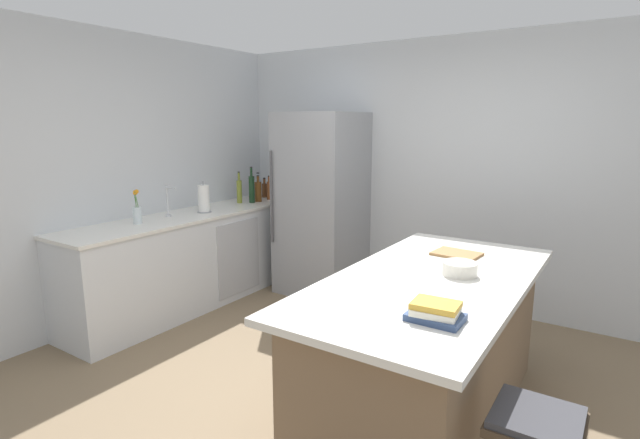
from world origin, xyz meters
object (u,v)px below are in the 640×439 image
(bar_stool, at_px, (535,439))
(cookbook_stack, at_px, (435,312))
(whiskey_bottle, at_px, (258,191))
(kitchen_island, at_px, (427,347))
(refrigerator, at_px, (321,204))
(syrup_bottle, at_px, (264,190))
(paper_towel_roll, at_px, (204,199))
(mixing_bowl, at_px, (460,269))
(cutting_board, at_px, (457,254))
(wine_bottle, at_px, (252,189))
(soda_bottle, at_px, (258,189))
(sink_faucet, at_px, (168,200))
(flower_vase, at_px, (137,212))
(vinegar_bottle, at_px, (269,190))
(olive_oil_bottle, at_px, (239,191))

(bar_stool, bearing_deg, cookbook_stack, 173.36)
(whiskey_bottle, distance_m, cookbook_stack, 3.51)
(kitchen_island, relative_size, refrigerator, 1.11)
(syrup_bottle, bearing_deg, paper_towel_roll, -83.10)
(refrigerator, height_order, mixing_bowl, refrigerator)
(kitchen_island, xyz_separation_m, whiskey_bottle, (-2.59, 1.47, 0.58))
(kitchen_island, distance_m, cutting_board, 0.72)
(refrigerator, relative_size, syrup_bottle, 8.09)
(kitchen_island, bearing_deg, wine_bottle, 152.16)
(cookbook_stack, bearing_deg, soda_bottle, 143.52)
(kitchen_island, relative_size, sink_faucet, 7.03)
(flower_vase, relative_size, cookbook_stack, 1.24)
(mixing_bowl, bearing_deg, vinegar_bottle, 150.70)
(syrup_bottle, distance_m, olive_oil_bottle, 0.47)
(whiskey_bottle, bearing_deg, sink_faucet, -95.48)
(mixing_bowl, bearing_deg, whiskey_bottle, 153.77)
(refrigerator, bearing_deg, wine_bottle, -165.50)
(bar_stool, relative_size, whiskey_bottle, 2.10)
(syrup_bottle, xyz_separation_m, cutting_board, (2.71, -1.19, -0.10))
(refrigerator, relative_size, soda_bottle, 6.00)
(wine_bottle, height_order, olive_oil_bottle, wine_bottle)
(whiskey_bottle, xyz_separation_m, cutting_board, (2.57, -0.92, -0.13))
(bar_stool, xyz_separation_m, soda_bottle, (-3.38, 2.20, 0.54))
(paper_towel_roll, height_order, vinegar_bottle, paper_towel_roll)
(soda_bottle, xyz_separation_m, olive_oil_bottle, (-0.03, -0.28, 0.01))
(paper_towel_roll, bearing_deg, flower_vase, -96.63)
(refrigerator, xyz_separation_m, flower_vase, (-0.88, -1.62, 0.08))
(kitchen_island, relative_size, cutting_board, 6.56)
(bar_stool, height_order, mixing_bowl, mixing_bowl)
(vinegar_bottle, relative_size, wine_bottle, 0.70)
(sink_faucet, height_order, soda_bottle, soda_bottle)
(cookbook_stack, relative_size, cutting_board, 0.77)
(cookbook_stack, bearing_deg, syrup_bottle, 141.81)
(wine_bottle, bearing_deg, flower_vase, -93.36)
(refrigerator, height_order, vinegar_bottle, refrigerator)
(syrup_bottle, distance_m, cutting_board, 2.96)
(soda_bottle, bearing_deg, paper_towel_roll, -85.87)
(flower_vase, bearing_deg, vinegar_bottle, 86.59)
(flower_vase, relative_size, paper_towel_roll, 0.98)
(vinegar_bottle, distance_m, mixing_bowl, 3.11)
(flower_vase, bearing_deg, refrigerator, 61.66)
(vinegar_bottle, relative_size, whiskey_bottle, 0.93)
(vinegar_bottle, bearing_deg, paper_towel_roll, -91.11)
(paper_towel_roll, xyz_separation_m, mixing_bowl, (2.73, -0.53, -0.11))
(syrup_bottle, xyz_separation_m, soda_bottle, (0.07, -0.19, 0.03))
(mixing_bowl, bearing_deg, kitchen_island, -133.39)
(wine_bottle, bearing_deg, kitchen_island, -27.84)
(soda_bottle, relative_size, wine_bottle, 0.79)
(kitchen_island, relative_size, soda_bottle, 6.66)
(bar_stool, distance_m, soda_bottle, 4.07)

